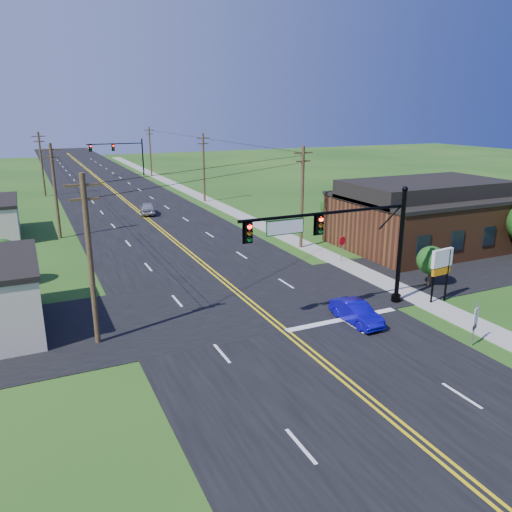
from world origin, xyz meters
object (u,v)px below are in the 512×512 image
signal_mast_far (119,152)px  route_sign (475,320)px  blue_car (356,313)px  stop_sign (342,244)px  signal_mast_main (341,238)px

signal_mast_far → route_sign: bearing=-87.2°
route_sign → blue_car: bearing=103.6°
signal_mast_far → route_sign: (3.83, -78.67, -3.09)m
signal_mast_far → route_sign: signal_mast_far is taller
blue_car → stop_sign: (6.15, 10.50, 0.93)m
signal_mast_far → blue_car: (0.04, -73.66, -3.92)m
stop_sign → route_sign: bearing=-111.6°
signal_mast_far → blue_car: 73.76m
signal_mast_main → stop_sign: (6.29, 8.85, -3.20)m
signal_mast_main → stop_sign: 11.31m
route_sign → stop_sign: route_sign is taller
signal_mast_far → stop_sign: 63.53m
signal_mast_main → route_sign: bearing=-59.5°
blue_car → route_sign: size_ratio=1.51×
signal_mast_main → blue_car: 4.45m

